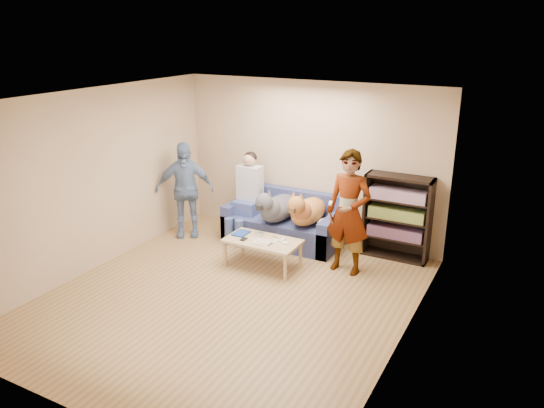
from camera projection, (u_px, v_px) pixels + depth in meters
The scene contains 27 objects.
ground at pixel (229, 298), 6.98m from camera, with size 5.00×5.00×0.00m, color olive.
ceiling at pixel (223, 99), 6.14m from camera, with size 5.00×5.00×0.00m, color white.
wall_back at pixel (310, 161), 8.65m from camera, with size 4.50×4.50×0.00m, color tan.
wall_front at pixel (66, 289), 4.47m from camera, with size 4.50×4.50×0.00m, color tan.
wall_left at pixel (94, 181), 7.56m from camera, with size 5.00×5.00×0.00m, color tan.
wall_right at pixel (407, 237), 5.55m from camera, with size 5.00×5.00×0.00m, color tan.
blanket at pixel (329, 223), 8.21m from camera, with size 0.39×0.33×0.13m, color silver.
person_standing_right at pixel (349, 213), 7.47m from camera, with size 0.66×0.43×1.80m, color gray.
person_standing_left at pixel (185, 190), 8.82m from camera, with size 0.95×0.40×1.62m, color #7387B8.
held_controller at pixel (330, 203), 7.34m from camera, with size 0.04×0.12×0.03m, color white.
notebook_blue at pixel (241, 233), 7.98m from camera, with size 0.20×0.26×0.03m, color #1B3B95.
papers at pixel (262, 242), 7.66m from camera, with size 0.26×0.20×0.01m, color beige.
magazine at pixel (265, 241), 7.66m from camera, with size 0.22×0.17×0.01m, color #BDB297.
camera_silver at pixel (259, 234), 7.91m from camera, with size 0.11×0.06×0.05m, color silver.
controller_a at pixel (283, 240), 7.72m from camera, with size 0.04×0.13×0.03m, color silver.
controller_b at pixel (285, 243), 7.62m from camera, with size 0.09×0.06×0.03m, color white.
headphone_cup_a at pixel (274, 242), 7.66m from camera, with size 0.07×0.07×0.02m, color white.
headphone_cup_b at pixel (277, 240), 7.72m from camera, with size 0.07×0.07×0.02m, color white.
pen_orange at pixel (256, 243), 7.64m from camera, with size 0.01×0.01×0.14m, color #C6501B.
pen_black at pixel (275, 237), 7.86m from camera, with size 0.01×0.01×0.14m, color black.
wallet at pixel (244, 239), 7.78m from camera, with size 0.07×0.12×0.01m, color black.
sofa at pixel (284, 225), 8.75m from camera, with size 1.90×0.85×0.82m.
person_seated at pixel (247, 193), 8.77m from camera, with size 0.40×0.73×1.47m.
dog_gray at pixel (276, 207), 8.42m from camera, with size 0.45×1.27×0.66m.
dog_tan at pixel (306, 211), 8.29m from camera, with size 0.44×1.18×0.64m.
coffee_table at pixel (263, 243), 7.78m from camera, with size 1.10×0.60×0.42m.
bookshelf at pixel (397, 215), 8.01m from camera, with size 1.00×0.34×1.30m.
Camera 1 is at (3.43, -5.21, 3.42)m, focal length 35.00 mm.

